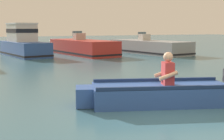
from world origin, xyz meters
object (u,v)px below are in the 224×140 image
Objects in this scene: moored_boat_blue at (24,44)px; moored_boat_grey at (149,47)px; rowboat_with_person at (158,93)px; moored_boat_red at (83,48)px.

moored_boat_blue reaches higher than moored_boat_grey.
moored_boat_grey is at bearing 57.60° from rowboat_with_person.
rowboat_with_person is at bearing -122.40° from moored_boat_grey.
moored_boat_blue is at bearing 167.40° from moored_boat_grey.
moored_boat_blue is 0.73× the size of moored_boat_grey.
moored_boat_red is at bearing 76.46° from rowboat_with_person.
moored_boat_red is at bearing 165.81° from moored_boat_grey.
rowboat_with_person is 13.42m from moored_boat_red.
moored_boat_grey reaches higher than rowboat_with_person.
rowboat_with_person is 0.54× the size of moored_boat_grey.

